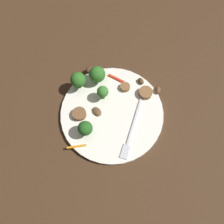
% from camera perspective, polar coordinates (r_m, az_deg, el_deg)
% --- Properties ---
extents(ground_plane, '(1.40, 1.40, 0.00)m').
position_cam_1_polar(ground_plane, '(0.57, 0.00, -0.47)').
color(ground_plane, '#422B19').
extents(plate, '(0.27, 0.27, 0.01)m').
position_cam_1_polar(plate, '(0.56, 0.00, -0.24)').
color(plate, white).
rests_on(plate, ground_plane).
extents(fork, '(0.18, 0.03, 0.00)m').
position_cam_1_polar(fork, '(0.54, 5.29, -4.70)').
color(fork, silver).
rests_on(fork, plate).
extents(broccoli_floret_0, '(0.04, 0.04, 0.06)m').
position_cam_1_polar(broccoli_floret_0, '(0.57, -8.98, 8.38)').
color(broccoli_floret_0, '#347525').
rests_on(broccoli_floret_0, plate).
extents(broccoli_floret_1, '(0.04, 0.04, 0.05)m').
position_cam_1_polar(broccoli_floret_1, '(0.52, -7.13, -4.34)').
color(broccoli_floret_1, '#296420').
rests_on(broccoli_floret_1, plate).
extents(broccoli_floret_2, '(0.03, 0.03, 0.05)m').
position_cam_1_polar(broccoli_floret_2, '(0.55, -2.48, 5.34)').
color(broccoli_floret_2, '#408630').
rests_on(broccoli_floret_2, plate).
extents(broccoli_floret_3, '(0.04, 0.04, 0.05)m').
position_cam_1_polar(broccoli_floret_3, '(0.57, -3.95, 9.91)').
color(broccoli_floret_3, '#347525').
rests_on(broccoli_floret_3, plate).
extents(sausage_slice_0, '(0.05, 0.05, 0.01)m').
position_cam_1_polar(sausage_slice_0, '(0.58, 8.91, 5.07)').
color(sausage_slice_0, brown).
rests_on(sausage_slice_0, plate).
extents(sausage_slice_1, '(0.04, 0.04, 0.01)m').
position_cam_1_polar(sausage_slice_1, '(0.58, 3.51, 6.61)').
color(sausage_slice_1, brown).
rests_on(sausage_slice_1, plate).
extents(sausage_slice_2, '(0.04, 0.04, 0.01)m').
position_cam_1_polar(sausage_slice_2, '(0.56, -8.66, -0.50)').
color(sausage_slice_2, brown).
rests_on(sausage_slice_2, plate).
extents(mushroom_0, '(0.02, 0.02, 0.01)m').
position_cam_1_polar(mushroom_0, '(0.60, 7.67, 8.14)').
color(mushroom_0, '#4C331E').
rests_on(mushroom_0, plate).
extents(mushroom_1, '(0.03, 0.03, 0.01)m').
position_cam_1_polar(mushroom_1, '(0.61, -6.00, 11.15)').
color(mushroom_1, '#4C331E').
rests_on(mushroom_1, plate).
extents(mushroom_2, '(0.03, 0.03, 0.01)m').
position_cam_1_polar(mushroom_2, '(0.56, -4.02, 0.15)').
color(mushroom_2, brown).
rests_on(mushroom_2, plate).
extents(mushroom_3, '(0.02, 0.02, 0.01)m').
position_cam_1_polar(mushroom_3, '(0.59, 12.10, 5.78)').
color(mushroom_3, brown).
rests_on(mushroom_3, plate).
extents(pepper_strip_0, '(0.02, 0.05, 0.00)m').
position_cam_1_polar(pepper_strip_0, '(0.60, 1.17, 8.86)').
color(pepper_strip_0, red).
rests_on(pepper_strip_0, plate).
extents(pepper_strip_1, '(0.02, 0.05, 0.00)m').
position_cam_1_polar(pepper_strip_1, '(0.54, -9.39, -9.03)').
color(pepper_strip_1, orange).
rests_on(pepper_strip_1, plate).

